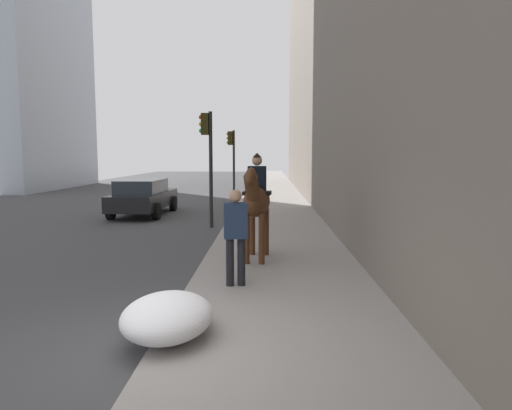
% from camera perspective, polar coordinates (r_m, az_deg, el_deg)
% --- Properties ---
extents(sidewalk_slab, '(120.00, 3.39, 0.12)m').
position_cam_1_polar(sidewalk_slab, '(5.84, 4.19, -17.63)').
color(sidewalk_slab, gray).
rests_on(sidewalk_slab, ground).
extents(mounted_horse_near, '(2.15, 0.71, 2.34)m').
position_cam_1_polar(mounted_horse_near, '(9.99, 0.04, 0.60)').
color(mounted_horse_near, '#4C2B16').
rests_on(mounted_horse_near, sidewalk_slab).
extents(pedestrian_greeting, '(0.31, 0.43, 1.70)m').
position_cam_1_polar(pedestrian_greeting, '(8.07, -2.55, -3.22)').
color(pedestrian_greeting, black).
rests_on(pedestrian_greeting, sidewalk_slab).
extents(car_near_lane, '(4.57, 2.01, 1.44)m').
position_cam_1_polar(car_near_lane, '(18.96, -13.75, 1.06)').
color(car_near_lane, black).
rests_on(car_near_lane, ground).
extents(traffic_light_near_curb, '(0.20, 0.44, 3.81)m').
position_cam_1_polar(traffic_light_near_curb, '(15.27, -5.96, 6.73)').
color(traffic_light_near_curb, black).
rests_on(traffic_light_near_curb, ground).
extents(traffic_light_far_curb, '(0.20, 0.44, 3.67)m').
position_cam_1_polar(traffic_light_far_curb, '(24.17, -2.97, 6.36)').
color(traffic_light_far_curb, black).
rests_on(traffic_light_far_curb, ground).
extents(snow_pile_near, '(1.50, 1.15, 0.52)m').
position_cam_1_polar(snow_pile_near, '(6.13, -10.92, -13.36)').
color(snow_pile_near, white).
rests_on(snow_pile_near, sidewalk_slab).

